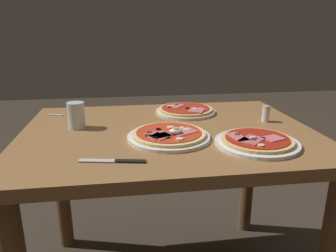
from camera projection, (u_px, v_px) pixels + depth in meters
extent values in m
cube|color=olive|center=(168.00, 134.00, 1.23)|extent=(1.09, 0.82, 0.04)
cylinder|color=brown|center=(61.00, 185.00, 1.60)|extent=(0.07, 0.07, 0.68)
cylinder|color=brown|center=(248.00, 173.00, 1.74)|extent=(0.07, 0.07, 0.68)
cylinder|color=white|center=(169.00, 137.00, 1.12)|extent=(0.29, 0.29, 0.01)
cylinder|color=#E5C17F|center=(169.00, 134.00, 1.12)|extent=(0.26, 0.26, 0.01)
cylinder|color=red|center=(169.00, 132.00, 1.12)|extent=(0.23, 0.23, 0.00)
torus|color=black|center=(150.00, 133.00, 1.10)|extent=(0.02, 0.02, 0.00)
torus|color=black|center=(148.00, 135.00, 1.07)|extent=(0.02, 0.02, 0.00)
torus|color=black|center=(175.00, 128.00, 1.15)|extent=(0.02, 0.02, 0.00)
torus|color=black|center=(158.00, 129.00, 1.14)|extent=(0.02, 0.02, 0.00)
torus|color=black|center=(155.00, 138.00, 1.05)|extent=(0.02, 0.02, 0.00)
torus|color=black|center=(167.00, 137.00, 1.06)|extent=(0.02, 0.02, 0.00)
cube|color=#C65B66|center=(164.00, 134.00, 1.09)|extent=(0.08, 0.07, 0.00)
cube|color=#C65B66|center=(157.00, 136.00, 1.07)|extent=(0.09, 0.10, 0.00)
cube|color=#D16B70|center=(184.00, 132.00, 1.11)|extent=(0.11, 0.10, 0.00)
cube|color=#D16B70|center=(160.00, 136.00, 1.07)|extent=(0.09, 0.08, 0.00)
cylinder|color=beige|center=(182.00, 128.00, 1.16)|extent=(0.02, 0.02, 0.00)
cylinder|color=beige|center=(180.00, 139.00, 1.04)|extent=(0.03, 0.03, 0.00)
cylinder|color=beige|center=(171.00, 127.00, 1.16)|extent=(0.03, 0.03, 0.00)
cylinder|color=beige|center=(186.00, 129.00, 1.14)|extent=(0.02, 0.02, 0.00)
ellipsoid|color=white|center=(176.00, 131.00, 1.09)|extent=(0.04, 0.03, 0.02)
cylinder|color=yellow|center=(176.00, 128.00, 1.09)|extent=(0.02, 0.02, 0.00)
cylinder|color=silver|center=(185.00, 112.00, 1.45)|extent=(0.27, 0.27, 0.01)
cylinder|color=#DBB26B|center=(186.00, 109.00, 1.45)|extent=(0.24, 0.24, 0.01)
cylinder|color=#B72D19|center=(186.00, 108.00, 1.45)|extent=(0.21, 0.21, 0.00)
torus|color=black|center=(177.00, 105.00, 1.49)|extent=(0.02, 0.02, 0.00)
torus|color=black|center=(170.00, 107.00, 1.45)|extent=(0.02, 0.02, 0.00)
torus|color=black|center=(187.00, 108.00, 1.43)|extent=(0.02, 0.02, 0.00)
torus|color=black|center=(197.00, 108.00, 1.43)|extent=(0.02, 0.02, 0.00)
cube|color=#D16B70|center=(197.00, 110.00, 1.40)|extent=(0.09, 0.10, 0.00)
cube|color=#D16B70|center=(176.00, 106.00, 1.47)|extent=(0.09, 0.09, 0.00)
cylinder|color=beige|center=(170.00, 106.00, 1.47)|extent=(0.03, 0.03, 0.00)
cylinder|color=beige|center=(196.00, 109.00, 1.42)|extent=(0.03, 0.03, 0.00)
cylinder|color=white|center=(257.00, 143.00, 1.06)|extent=(0.28, 0.28, 0.01)
cylinder|color=#DBB26B|center=(257.00, 140.00, 1.06)|extent=(0.24, 0.24, 0.01)
cylinder|color=#A82314|center=(257.00, 138.00, 1.06)|extent=(0.21, 0.21, 0.00)
torus|color=black|center=(255.00, 139.00, 1.04)|extent=(0.02, 0.02, 0.00)
torus|color=black|center=(253.00, 140.00, 1.03)|extent=(0.02, 0.02, 0.00)
torus|color=black|center=(237.00, 135.00, 1.08)|extent=(0.02, 0.02, 0.00)
cube|color=#D16B70|center=(237.00, 137.00, 1.06)|extent=(0.06, 0.10, 0.00)
cube|color=#C65B66|center=(252.00, 140.00, 1.04)|extent=(0.11, 0.10, 0.00)
cube|color=#D16B70|center=(273.00, 138.00, 1.05)|extent=(0.08, 0.07, 0.00)
cylinder|color=beige|center=(261.00, 145.00, 0.99)|extent=(0.02, 0.02, 0.00)
cylinder|color=beige|center=(253.00, 138.00, 1.05)|extent=(0.02, 0.02, 0.00)
cylinder|color=silver|center=(76.00, 115.00, 1.23)|extent=(0.07, 0.07, 0.10)
cylinder|color=silver|center=(77.00, 122.00, 1.23)|extent=(0.06, 0.06, 0.05)
cube|color=silver|center=(55.00, 115.00, 1.41)|extent=(0.08, 0.04, 0.00)
cube|color=silver|center=(75.00, 117.00, 1.39)|extent=(0.04, 0.02, 0.00)
cube|color=silver|center=(75.00, 116.00, 1.39)|extent=(0.04, 0.02, 0.00)
cube|color=silver|center=(76.00, 116.00, 1.40)|extent=(0.04, 0.02, 0.00)
cube|color=silver|center=(76.00, 116.00, 1.40)|extent=(0.04, 0.02, 0.00)
cube|color=silver|center=(98.00, 161.00, 0.93)|extent=(0.11, 0.04, 0.00)
cube|color=black|center=(130.00, 161.00, 0.93)|extent=(0.09, 0.03, 0.01)
cylinder|color=white|center=(266.00, 115.00, 1.32)|extent=(0.03, 0.03, 0.05)
cylinder|color=silver|center=(266.00, 107.00, 1.31)|extent=(0.03, 0.03, 0.01)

